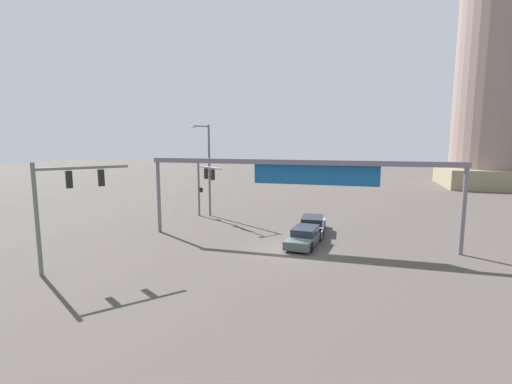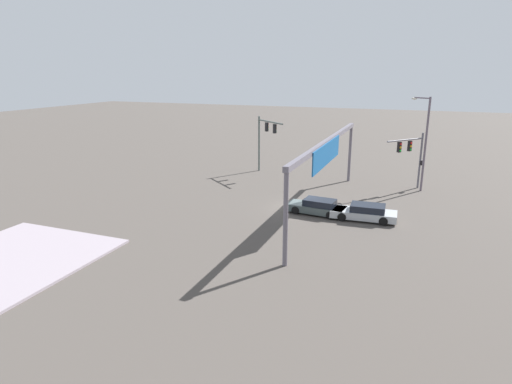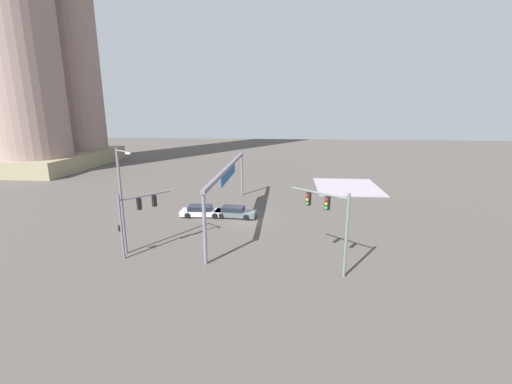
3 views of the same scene
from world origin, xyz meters
name	(u,v)px [view 3 (image 3 of 3)]	position (x,y,z in m)	size (l,w,h in m)	color
ground_plane	(248,220)	(0.00, 0.00, 0.00)	(200.94, 200.94, 0.00)	#4C4640
sidewalk_corner	(347,187)	(16.85, -13.20, 0.07)	(11.59, 9.32, 0.15)	gray
traffic_signal_near_corner	(332,216)	(-11.07, -7.18, 4.22)	(3.24, 3.84, 6.08)	#5A6660
traffic_signal_opposite_side	(135,212)	(-9.43, 7.98, 3.59)	(3.54, 3.28, 5.31)	slate
streetlamp_curved_arm	(122,196)	(-9.50, 8.90, 4.93)	(1.36, 1.79, 8.65)	slate
overhead_sign_gantry	(228,174)	(0.33, 2.13, 4.97)	(21.83, 0.43, 5.87)	slate
sedan_car_approaching	(235,212)	(0.85, 1.59, 0.57)	(2.15, 4.69, 1.21)	#475353
sedan_car_waiting_far	(202,211)	(0.92, 5.26, 0.58)	(2.10, 4.90, 1.21)	#B4B9BE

